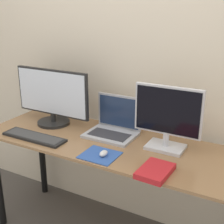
# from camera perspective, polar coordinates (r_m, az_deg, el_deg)

# --- Properties ---
(wall_back) EXTENTS (7.00, 0.05, 2.50)m
(wall_back) POSITION_cam_1_polar(r_m,az_deg,el_deg) (2.13, 4.88, 10.24)
(wall_back) COLOR beige
(wall_back) RESTS_ON ground_plane
(desk) EXTENTS (1.75, 0.59, 0.76)m
(desk) POSITION_cam_1_polar(r_m,az_deg,el_deg) (2.02, 0.13, -8.71)
(desk) COLOR olive
(desk) RESTS_ON ground_plane
(monitor_left) EXTENTS (0.59, 0.23, 0.40)m
(monitor_left) POSITION_cam_1_polar(r_m,az_deg,el_deg) (2.24, -10.88, 2.66)
(monitor_left) COLOR black
(monitor_left) RESTS_ON desk
(monitor_right) EXTENTS (0.40, 0.16, 0.39)m
(monitor_right) POSITION_cam_1_polar(r_m,az_deg,el_deg) (1.84, 10.10, -0.98)
(monitor_right) COLOR silver
(monitor_right) RESTS_ON desk
(laptop) EXTENTS (0.32, 0.25, 0.25)m
(laptop) POSITION_cam_1_polar(r_m,az_deg,el_deg) (2.07, 0.39, -2.42)
(laptop) COLOR #ADADB2
(laptop) RESTS_ON desk
(keyboard) EXTENTS (0.44, 0.12, 0.02)m
(keyboard) POSITION_cam_1_polar(r_m,az_deg,el_deg) (2.08, -14.04, -4.44)
(keyboard) COLOR black
(keyboard) RESTS_ON desk
(mousepad) EXTENTS (0.21, 0.19, 0.00)m
(mousepad) POSITION_cam_1_polar(r_m,az_deg,el_deg) (1.81, -2.23, -7.89)
(mousepad) COLOR #2D519E
(mousepad) RESTS_ON desk
(mouse) EXTENTS (0.04, 0.06, 0.03)m
(mouse) POSITION_cam_1_polar(r_m,az_deg,el_deg) (1.79, -1.55, -7.57)
(mouse) COLOR silver
(mouse) RESTS_ON mousepad
(book) EXTENTS (0.16, 0.22, 0.03)m
(book) POSITION_cam_1_polar(r_m,az_deg,el_deg) (1.64, 7.91, -10.63)
(book) COLOR red
(book) RESTS_ON desk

